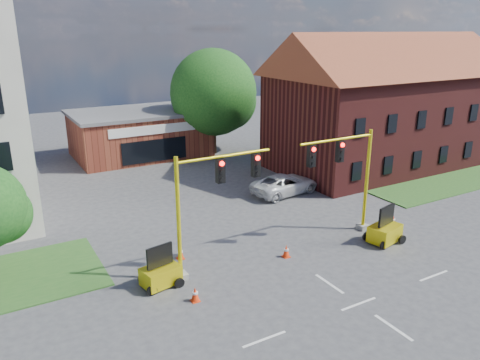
{
  "coord_description": "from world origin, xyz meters",
  "views": [
    {
      "loc": [
        -13.63,
        -13.05,
        11.67
      ],
      "look_at": [
        -0.36,
        10.0,
        3.06
      ],
      "focal_mm": 35.0,
      "sensor_mm": 36.0,
      "label": 1
    }
  ],
  "objects_px": {
    "signal_mast_west": "(210,198)",
    "pickup_white": "(285,184)",
    "trailer_west": "(161,274)",
    "trailer_east": "(385,231)",
    "signal_mast_east": "(347,172)"
  },
  "relations": [
    {
      "from": "signal_mast_west",
      "to": "pickup_white",
      "type": "distance_m",
      "value": 13.01
    },
    {
      "from": "trailer_west",
      "to": "trailer_east",
      "type": "bearing_deg",
      "value": -19.89
    },
    {
      "from": "signal_mast_east",
      "to": "pickup_white",
      "type": "height_order",
      "value": "signal_mast_east"
    },
    {
      "from": "signal_mast_east",
      "to": "pickup_white",
      "type": "relative_size",
      "value": 1.16
    },
    {
      "from": "signal_mast_west",
      "to": "signal_mast_east",
      "type": "distance_m",
      "value": 8.71
    },
    {
      "from": "trailer_west",
      "to": "signal_mast_east",
      "type": "bearing_deg",
      "value": -11.07
    },
    {
      "from": "signal_mast_east",
      "to": "trailer_east",
      "type": "height_order",
      "value": "signal_mast_east"
    },
    {
      "from": "trailer_west",
      "to": "pickup_white",
      "type": "height_order",
      "value": "trailer_west"
    },
    {
      "from": "signal_mast_west",
      "to": "trailer_east",
      "type": "relative_size",
      "value": 2.92
    },
    {
      "from": "signal_mast_east",
      "to": "trailer_east",
      "type": "xyz_separation_m",
      "value": [
        1.39,
        -1.97,
        -3.26
      ]
    },
    {
      "from": "signal_mast_west",
      "to": "trailer_east",
      "type": "height_order",
      "value": "signal_mast_west"
    },
    {
      "from": "trailer_east",
      "to": "trailer_west",
      "type": "bearing_deg",
      "value": 158.18
    },
    {
      "from": "signal_mast_west",
      "to": "pickup_white",
      "type": "bearing_deg",
      "value": 37.73
    },
    {
      "from": "signal_mast_east",
      "to": "trailer_west",
      "type": "height_order",
      "value": "signal_mast_east"
    },
    {
      "from": "signal_mast_east",
      "to": "pickup_white",
      "type": "xyz_separation_m",
      "value": [
        1.27,
        7.72,
        -3.18
      ]
    }
  ]
}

